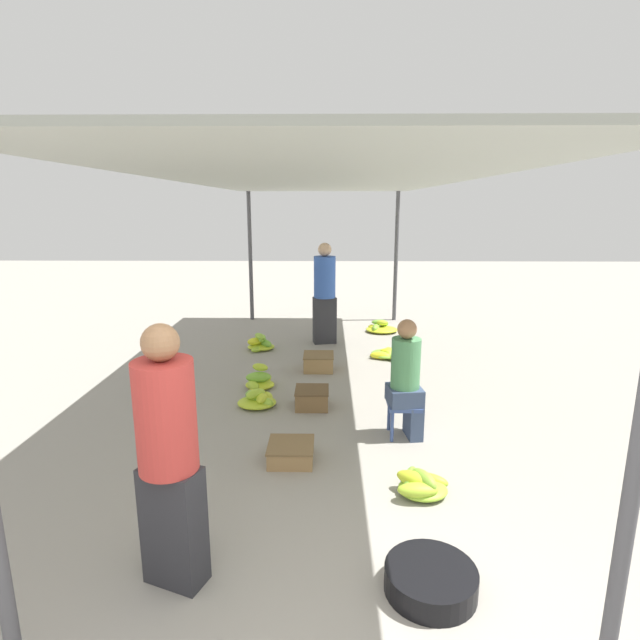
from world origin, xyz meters
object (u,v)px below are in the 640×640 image
(basin_black, at_px, (431,580))
(vendor_seated, at_px, (407,377))
(stool, at_px, (404,409))
(banana_pile_left_0, at_px, (258,399))
(shopper_walking_mid, at_px, (325,292))
(vendor_foreground, at_px, (169,455))
(banana_pile_right_2, at_px, (389,354))
(banana_pile_left_2, at_px, (260,344))
(banana_pile_right_0, at_px, (420,485))
(crate_near, at_px, (312,398))
(crate_far, at_px, (319,362))
(crate_mid, at_px, (291,452))
(banana_pile_left_1, at_px, (260,381))
(banana_pile_right_1, at_px, (380,328))

(basin_black, bearing_deg, vendor_seated, 85.67)
(stool, relative_size, banana_pile_left_0, 0.71)
(shopper_walking_mid, bearing_deg, banana_pile_left_0, -105.41)
(vendor_foreground, relative_size, banana_pile_right_2, 2.85)
(stool, bearing_deg, vendor_foreground, -130.04)
(vendor_foreground, bearing_deg, banana_pile_left_2, 91.71)
(banana_pile_left_0, bearing_deg, banana_pile_right_0, -49.13)
(vendor_foreground, distance_m, banana_pile_left_2, 5.36)
(crate_near, height_order, crate_far, crate_far)
(banana_pile_right_2, distance_m, crate_mid, 3.60)
(vendor_seated, distance_m, banana_pile_left_1, 2.28)
(stool, bearing_deg, vendor_seated, -6.99)
(crate_mid, bearing_deg, stool, 25.69)
(crate_near, bearing_deg, banana_pile_right_2, 60.01)
(basin_black, relative_size, banana_pile_right_2, 0.97)
(vendor_seated, distance_m, banana_pile_right_0, 1.23)
(banana_pile_left_0, relative_size, crate_far, 1.15)
(banana_pile_right_1, xyz_separation_m, crate_mid, (-1.36, -5.00, 0.01))
(banana_pile_right_2, height_order, shopper_walking_mid, shopper_walking_mid)
(crate_mid, relative_size, shopper_walking_mid, 0.25)
(crate_mid, xyz_separation_m, shopper_walking_mid, (0.29, 4.20, 0.83))
(banana_pile_left_1, xyz_separation_m, banana_pile_right_0, (1.69, -2.49, -0.01))
(vendor_seated, xyz_separation_m, basin_black, (-0.17, -2.19, -0.57))
(banana_pile_right_1, bearing_deg, banana_pile_left_2, -149.51)
(basin_black, bearing_deg, banana_pile_right_2, 86.19)
(stool, xyz_separation_m, vendor_seated, (0.02, -0.00, 0.35))
(banana_pile_right_0, distance_m, crate_mid, 1.26)
(banana_pile_right_0, relative_size, shopper_walking_mid, 0.28)
(banana_pile_right_0, height_order, shopper_walking_mid, shopper_walking_mid)
(stool, relative_size, shopper_walking_mid, 0.21)
(vendor_seated, relative_size, crate_far, 2.84)
(banana_pile_right_2, bearing_deg, crate_near, -119.99)
(basin_black, distance_m, banana_pile_left_0, 3.33)
(banana_pile_left_1, bearing_deg, banana_pile_right_2, 36.51)
(banana_pile_right_0, height_order, crate_far, crate_far)
(banana_pile_right_1, distance_m, banana_pile_right_2, 1.66)
(banana_pile_right_0, height_order, banana_pile_right_1, banana_pile_right_1)
(banana_pile_left_0, height_order, shopper_walking_mid, shopper_walking_mid)
(stool, height_order, vendor_seated, vendor_seated)
(vendor_foreground, relative_size, stool, 4.70)
(banana_pile_left_2, height_order, crate_far, banana_pile_left_2)
(banana_pile_right_0, bearing_deg, banana_pile_left_2, 114.14)
(banana_pile_left_0, height_order, crate_mid, banana_pile_left_0)
(banana_pile_right_0, distance_m, crate_near, 2.09)
(banana_pile_right_1, height_order, banana_pile_right_2, banana_pile_right_1)
(vendor_seated, distance_m, shopper_walking_mid, 3.77)
(banana_pile_right_2, bearing_deg, basin_black, -93.81)
(banana_pile_left_1, bearing_deg, banana_pile_right_0, -55.81)
(banana_pile_left_0, distance_m, shopper_walking_mid, 3.09)
(vendor_foreground, xyz_separation_m, stool, (1.78, 2.12, -0.60))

